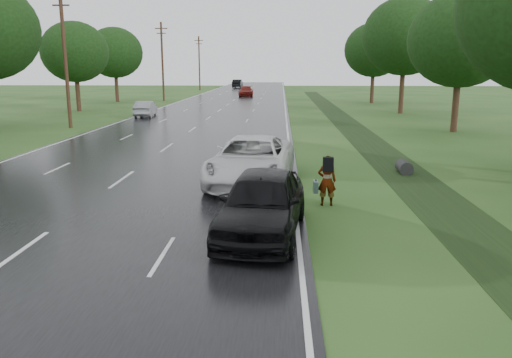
{
  "coord_description": "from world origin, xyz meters",
  "views": [
    {
      "loc": [
        6.25,
        -10.97,
        4.4
      ],
      "look_at": [
        5.58,
        2.74,
        1.3
      ],
      "focal_mm": 35.0,
      "sensor_mm": 36.0,
      "label": 1
    }
  ],
  "objects_px": {
    "white_pickup": "(251,160)",
    "dark_sedan": "(262,203)",
    "silver_sedan": "(146,109)",
    "pedestrian": "(326,180)"
  },
  "relations": [
    {
      "from": "white_pickup",
      "to": "silver_sedan",
      "type": "distance_m",
      "value": 27.85
    },
    {
      "from": "white_pickup",
      "to": "silver_sedan",
      "type": "xyz_separation_m",
      "value": [
        -10.96,
        25.61,
        -0.19
      ]
    },
    {
      "from": "pedestrian",
      "to": "white_pickup",
      "type": "height_order",
      "value": "white_pickup"
    },
    {
      "from": "white_pickup",
      "to": "dark_sedan",
      "type": "bearing_deg",
      "value": -78.83
    },
    {
      "from": "pedestrian",
      "to": "silver_sedan",
      "type": "relative_size",
      "value": 0.39
    },
    {
      "from": "dark_sedan",
      "to": "silver_sedan",
      "type": "distance_m",
      "value": 33.67
    },
    {
      "from": "silver_sedan",
      "to": "white_pickup",
      "type": "bearing_deg",
      "value": 108.73
    },
    {
      "from": "pedestrian",
      "to": "silver_sedan",
      "type": "height_order",
      "value": "pedestrian"
    },
    {
      "from": "pedestrian",
      "to": "dark_sedan",
      "type": "xyz_separation_m",
      "value": [
        -1.95,
        -3.07,
        0.06
      ]
    },
    {
      "from": "pedestrian",
      "to": "silver_sedan",
      "type": "xyz_separation_m",
      "value": [
        -13.55,
        28.54,
        -0.12
      ]
    }
  ]
}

